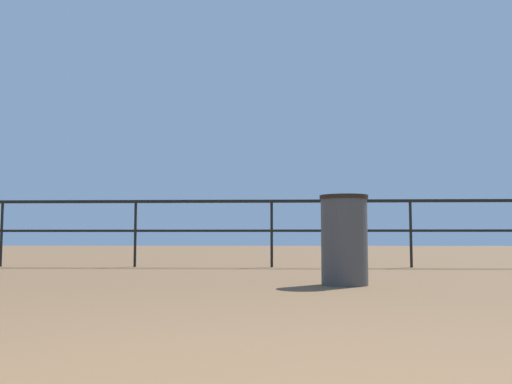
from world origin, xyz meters
The scene contains 2 objects.
pier_railing centered at (0.00, 7.93, 0.82)m, with size 22.64×0.05×1.10m.
trash_bin centered at (0.78, 4.57, 0.46)m, with size 0.50×0.50×0.92m.
Camera 1 is at (0.10, -1.17, 0.49)m, focal length 38.88 mm.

